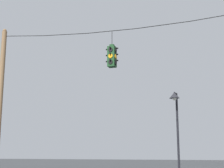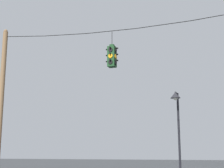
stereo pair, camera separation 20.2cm
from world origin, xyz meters
name	(u,v)px [view 1 (the left image)]	position (x,y,z in m)	size (l,w,h in m)	color
utility_pole_left	(0,107)	(-8.43, 0.14, 4.15)	(0.25, 0.25, 8.33)	brown
span_wire	(162,21)	(0.00, 0.14, 7.54)	(16.87, 0.03, 0.60)	black
traffic_light_near_right_pole	(112,56)	(-2.36, 0.14, 6.18)	(0.58, 0.58, 1.70)	#143819
street_lamp	(176,113)	(-0.41, 4.71, 4.00)	(0.54, 0.93, 5.17)	black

